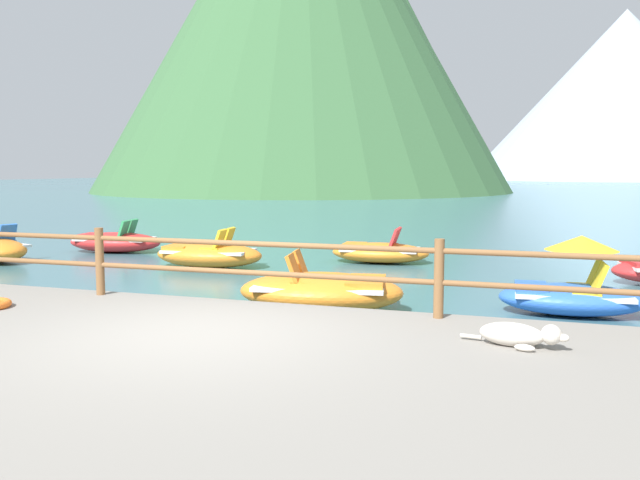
# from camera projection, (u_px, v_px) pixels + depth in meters

# --- Properties ---
(ground_plane) EXTENTS (200.00, 200.00, 0.00)m
(ground_plane) POSITION_uv_depth(u_px,v_px,m) (485.00, 201.00, 45.08)
(ground_plane) COLOR #3D6B75
(promenade_dock) EXTENTS (28.00, 8.00, 0.40)m
(promenade_dock) POSITION_uv_depth(u_px,v_px,m) (61.00, 423.00, 5.20)
(promenade_dock) COLOR gray
(promenade_dock) RESTS_ON ground
(dock_railing) EXTENTS (23.92, 0.12, 0.95)m
(dock_railing) POSITION_uv_depth(u_px,v_px,m) (255.00, 261.00, 8.66)
(dock_railing) COLOR brown
(dock_railing) RESTS_ON promenade_dock
(dog_resting) EXTENTS (1.07, 0.42, 0.26)m
(dog_resting) POSITION_uv_depth(u_px,v_px,m) (519.00, 335.00, 6.67)
(dog_resting) COLOR beige
(dog_resting) RESTS_ON promenade_dock
(pedal_boat_3) EXTENTS (2.61, 1.53, 0.86)m
(pedal_boat_3) POSITION_uv_depth(u_px,v_px,m) (115.00, 242.00, 17.50)
(pedal_boat_3) COLOR red
(pedal_boat_3) RESTS_ON ground
(pedal_boat_4) EXTENTS (2.34, 1.34, 0.82)m
(pedal_boat_4) POSITION_uv_depth(u_px,v_px,m) (379.00, 252.00, 15.54)
(pedal_boat_4) COLOR orange
(pedal_boat_4) RESTS_ON ground
(pedal_boat_5) EXTENTS (2.52, 1.42, 0.88)m
(pedal_boat_5) POSITION_uv_depth(u_px,v_px,m) (209.00, 254.00, 14.80)
(pedal_boat_5) COLOR orange
(pedal_boat_5) RESTS_ON ground
(pedal_boat_6) EXTENTS (2.73, 1.81, 0.90)m
(pedal_boat_6) POSITION_uv_depth(u_px,v_px,m) (322.00, 291.00, 10.26)
(pedal_boat_6) COLOR orange
(pedal_boat_6) RESTS_ON ground
(pedal_boat_7) EXTENTS (2.19, 1.24, 1.19)m
(pedal_boat_7) POSITION_uv_depth(u_px,v_px,m) (573.00, 289.00, 9.96)
(pedal_boat_7) COLOR blue
(pedal_boat_7) RESTS_ON ground
(cliff_headland) EXTENTS (40.41, 40.41, 35.42)m
(cliff_headland) POSITION_uv_depth(u_px,v_px,m) (317.00, 20.00, 65.20)
(cliff_headland) COLOR #386038
(cliff_headland) RESTS_ON ground
(distant_peak) EXTENTS (61.64, 61.64, 33.83)m
(distant_peak) POSITION_uv_depth(u_px,v_px,m) (623.00, 95.00, 134.38)
(distant_peak) COLOR #93A3B7
(distant_peak) RESTS_ON ground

